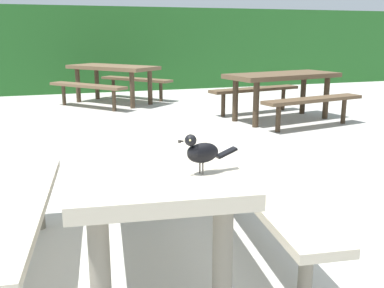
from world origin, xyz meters
TOP-DOWN VIEW (x-y plane):
  - ground_plane at (0.00, 0.00)m, footprint 60.00×60.00m
  - hedge_wall at (0.00, 9.26)m, footprint 28.00×1.65m
  - picnic_table_foreground at (-0.13, 0.29)m, footprint 1.88×1.91m
  - bird_grackle at (-0.02, -0.33)m, footprint 0.29×0.09m
  - picnic_table_mid_left at (0.66, 6.69)m, footprint 2.38×2.39m
  - picnic_table_mid_right at (2.92, 4.09)m, footprint 1.99×1.97m

SIDE VIEW (x-z plane):
  - ground_plane at x=0.00m, z-range 0.00..0.00m
  - picnic_table_foreground at x=-0.13m, z-range 0.19..0.93m
  - picnic_table_mid_left at x=0.66m, z-range 0.19..0.93m
  - picnic_table_mid_right at x=2.92m, z-range 0.19..0.93m
  - bird_grackle at x=-0.02m, z-range 0.75..0.94m
  - hedge_wall at x=0.00m, z-range 0.00..1.95m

